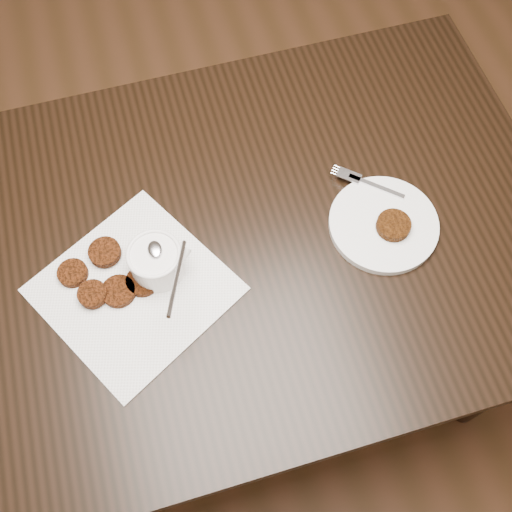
% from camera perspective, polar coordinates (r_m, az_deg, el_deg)
% --- Properties ---
extents(floor, '(4.00, 4.00, 0.00)m').
position_cam_1_polar(floor, '(1.83, -0.52, -12.24)').
color(floor, '#58331E').
rests_on(floor, ground).
extents(table, '(1.36, 0.87, 0.75)m').
position_cam_1_polar(table, '(1.50, -2.77, -5.17)').
color(table, black).
rests_on(table, floor).
extents(napkin, '(0.42, 0.42, 0.00)m').
position_cam_1_polar(napkin, '(1.13, -11.49, -3.13)').
color(napkin, white).
rests_on(napkin, table).
extents(sauce_ramekin, '(0.15, 0.15, 0.14)m').
position_cam_1_polar(sauce_ramekin, '(1.08, -9.74, 0.27)').
color(sauce_ramekin, white).
rests_on(sauce_ramekin, napkin).
extents(patty_cluster, '(0.25, 0.25, 0.02)m').
position_cam_1_polar(patty_cluster, '(1.14, -13.82, -2.50)').
color(patty_cluster, '#60250C').
rests_on(patty_cluster, napkin).
extents(plate_with_patty, '(0.30, 0.30, 0.03)m').
position_cam_1_polar(plate_with_patty, '(1.19, 12.09, 3.16)').
color(plate_with_patty, white).
rests_on(plate_with_patty, table).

